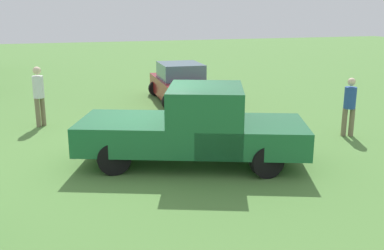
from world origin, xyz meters
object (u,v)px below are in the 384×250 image
sedan_far (181,85)px  person_bystander (350,104)px  person_visitor (39,93)px  pickup_truck (198,125)px

sedan_far → person_bystander: person_bystander is taller
person_bystander → person_visitor: bearing=-90.9°
person_bystander → person_visitor: size_ratio=0.90×
pickup_truck → sedan_far: size_ratio=1.22×
pickup_truck → person_visitor: (-3.42, 4.64, 0.12)m
sedan_far → pickup_truck: bearing=-10.3°
pickup_truck → sedan_far: (1.70, 6.89, -0.25)m
pickup_truck → sedan_far: 7.10m
pickup_truck → sedan_far: bearing=-82.4°
pickup_truck → person_bystander: pickup_truck is taller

